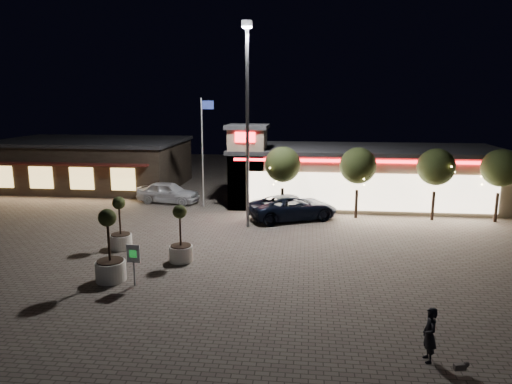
# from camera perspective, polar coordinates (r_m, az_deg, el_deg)

# --- Properties ---
(ground) EXTENTS (90.00, 90.00, 0.00)m
(ground) POSITION_cam_1_polar(r_m,az_deg,el_deg) (21.86, -9.15, -9.86)
(ground) COLOR #675E54
(ground) RESTS_ON ground
(retail_building) EXTENTS (20.40, 8.40, 6.10)m
(retail_building) POSITION_cam_1_polar(r_m,az_deg,el_deg) (36.03, 12.56, 2.17)
(retail_building) COLOR gray
(retail_building) RESTS_ON ground
(restaurant_building) EXTENTS (16.40, 11.00, 4.30)m
(restaurant_building) POSITION_cam_1_polar(r_m,az_deg,el_deg) (44.54, -19.78, 3.46)
(restaurant_building) COLOR #382D23
(restaurant_building) RESTS_ON ground
(floodlight_pole) EXTENTS (0.60, 0.40, 12.38)m
(floodlight_pole) POSITION_cam_1_polar(r_m,az_deg,el_deg) (27.81, -1.09, 9.70)
(floodlight_pole) COLOR gray
(floodlight_pole) RESTS_ON ground
(flagpole) EXTENTS (0.95, 0.10, 8.00)m
(flagpole) POSITION_cam_1_polar(r_m,az_deg,el_deg) (33.58, -6.58, 6.06)
(flagpole) COLOR white
(flagpole) RESTS_ON ground
(string_tree_a) EXTENTS (2.42, 2.42, 4.79)m
(string_tree_a) POSITION_cam_1_polar(r_m,az_deg,el_deg) (30.91, 3.36, 3.44)
(string_tree_a) COLOR #332319
(string_tree_a) RESTS_ON ground
(string_tree_b) EXTENTS (2.42, 2.42, 4.79)m
(string_tree_b) POSITION_cam_1_polar(r_m,az_deg,el_deg) (31.04, 12.63, 3.21)
(string_tree_b) COLOR #332319
(string_tree_b) RESTS_ON ground
(string_tree_c) EXTENTS (2.42, 2.42, 4.79)m
(string_tree_c) POSITION_cam_1_polar(r_m,az_deg,el_deg) (31.96, 21.58, 2.91)
(string_tree_c) COLOR #332319
(string_tree_c) RESTS_ON ground
(string_tree_d) EXTENTS (2.42, 2.42, 4.79)m
(string_tree_d) POSITION_cam_1_polar(r_m,az_deg,el_deg) (33.23, 28.26, 2.64)
(string_tree_d) COLOR #332319
(string_tree_d) RESTS_ON ground
(pickup_truck) EXTENTS (6.52, 4.92, 1.64)m
(pickup_truck) POSITION_cam_1_polar(r_m,az_deg,el_deg) (30.57, 4.67, -1.90)
(pickup_truck) COLOR black
(pickup_truck) RESTS_ON ground
(white_sedan) EXTENTS (5.09, 2.68, 1.65)m
(white_sedan) POSITION_cam_1_polar(r_m,az_deg,el_deg) (35.93, -10.92, -0.03)
(white_sedan) COLOR silver
(white_sedan) RESTS_ON ground
(pedestrian) EXTENTS (0.47, 0.67, 1.74)m
(pedestrian) POSITION_cam_1_polar(r_m,az_deg,el_deg) (15.51, 20.87, -16.35)
(pedestrian) COLOR black
(pedestrian) RESTS_ON ground
(dog) EXTENTS (0.48, 0.24, 0.26)m
(dog) POSITION_cam_1_polar(r_m,az_deg,el_deg) (15.54, 24.36, -19.19)
(dog) COLOR #59514C
(dog) RESTS_ON ground
(planter_left) EXTENTS (1.17, 1.17, 2.87)m
(planter_left) POSITION_cam_1_polar(r_m,az_deg,el_deg) (25.57, -16.57, -4.91)
(planter_left) COLOR white
(planter_left) RESTS_ON ground
(planter_mid) EXTENTS (1.33, 1.33, 3.28)m
(planter_mid) POSITION_cam_1_polar(r_m,az_deg,el_deg) (21.32, -17.79, -7.95)
(planter_mid) COLOR white
(planter_mid) RESTS_ON ground
(planter_right) EXTENTS (1.17, 1.17, 2.88)m
(planter_right) POSITION_cam_1_polar(r_m,az_deg,el_deg) (22.98, -9.39, -6.43)
(planter_right) COLOR white
(planter_right) RESTS_ON ground
(valet_sign) EXTENTS (0.61, 0.12, 1.85)m
(valet_sign) POSITION_cam_1_polar(r_m,az_deg,el_deg) (20.36, -15.08, -7.87)
(valet_sign) COLOR gray
(valet_sign) RESTS_ON ground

